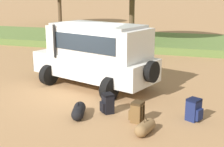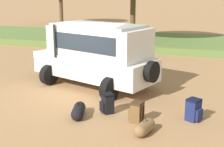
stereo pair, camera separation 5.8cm
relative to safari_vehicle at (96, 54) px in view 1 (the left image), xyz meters
The scene contains 8 objects.
ground_plane 1.52m from the safari_vehicle, 106.34° to the right, with size 320.00×320.00×0.00m, color #9E754C.
grass_bank 10.60m from the safari_vehicle, 91.22° to the left, with size 120.00×7.00×0.44m.
safari_vehicle is the anchor object (origin of this frame).
backpack_beside_front_wheel 2.99m from the safari_vehicle, 61.97° to the right, with size 0.48×0.48×0.61m.
backpack_cluster_center 4.59m from the safari_vehicle, 30.32° to the right, with size 0.51×0.48×0.65m.
backpack_near_rear_wheel 3.84m from the safari_vehicle, 50.74° to the right, with size 0.44×0.42×0.60m.
duffel_bag_low_black_case 3.30m from the safari_vehicle, 78.69° to the right, with size 0.53×0.95×0.46m.
duffel_bag_soft_canvas 4.62m from the safari_vehicle, 52.55° to the right, with size 0.46×0.83×0.44m.
Camera 1 is at (4.45, -10.19, 3.61)m, focal length 50.00 mm.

